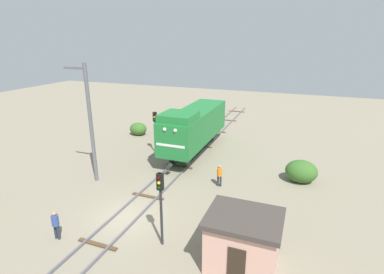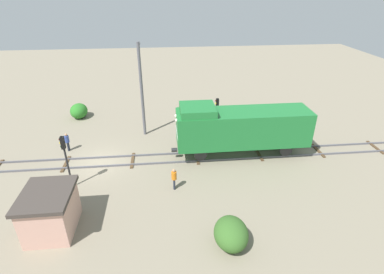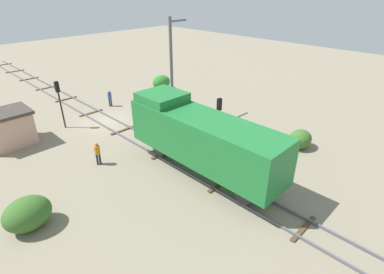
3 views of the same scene
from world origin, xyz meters
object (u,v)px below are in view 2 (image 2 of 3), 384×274
object	(u,v)px
traffic_signal_mid	(217,111)
worker_by_signal	(174,177)
traffic_signal_near	(65,153)
locomotive	(241,127)
catenary_mast	(142,88)
worker_near_track	(67,141)
relay_hut	(50,211)

from	to	relation	value
traffic_signal_mid	worker_by_signal	xyz separation A→B (m)	(7.60, -4.43, -1.83)
traffic_signal_near	locomotive	bearing A→B (deg)	103.44
locomotive	worker_by_signal	world-z (taller)	locomotive
traffic_signal_mid	catenary_mast	world-z (taller)	catenary_mast
worker_by_signal	worker_near_track	bearing A→B (deg)	173.11
locomotive	catenary_mast	size ratio (longest dim) A/B	1.30
worker_by_signal	catenary_mast	bearing A→B (deg)	133.74
worker_by_signal	relay_hut	xyz separation A→B (m)	(3.30, -7.54, 0.40)
worker_near_track	worker_by_signal	bearing A→B (deg)	-72.04
catenary_mast	traffic_signal_mid	bearing A→B (deg)	76.50
relay_hut	worker_near_track	bearing A→B (deg)	-170.55
locomotive	traffic_signal_near	size ratio (longest dim) A/B	2.78
traffic_signal_near	worker_near_track	distance (m)	6.14
relay_hut	worker_by_signal	bearing A→B (deg)	113.64
traffic_signal_mid	worker_near_track	size ratio (longest dim) A/B	2.38
catenary_mast	locomotive	bearing A→B (deg)	58.71
traffic_signal_near	relay_hut	bearing A→B (deg)	0.06
traffic_signal_mid	worker_near_track	bearing A→B (deg)	-85.80
locomotive	catenary_mast	xyz separation A→B (m)	(-5.06, -8.32, 1.95)
catenary_mast	relay_hut	bearing A→B (deg)	-21.99
worker_by_signal	catenary_mast	world-z (taller)	catenary_mast
traffic_signal_mid	catenary_mast	distance (m)	7.34
worker_near_track	traffic_signal_near	bearing A→B (deg)	-109.98
worker_by_signal	relay_hut	size ratio (longest dim) A/B	0.49
traffic_signal_near	catenary_mast	size ratio (longest dim) A/B	0.47
locomotive	worker_by_signal	distance (m)	7.42
locomotive	relay_hut	xyz separation A→B (m)	(7.50, -13.39, -1.38)
catenary_mast	relay_hut	size ratio (longest dim) A/B	2.56
traffic_signal_mid	worker_by_signal	size ratio (longest dim) A/B	2.38
traffic_signal_near	relay_hut	world-z (taller)	traffic_signal_near
catenary_mast	traffic_signal_near	bearing A→B (deg)	-31.57
traffic_signal_mid	relay_hut	distance (m)	16.25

